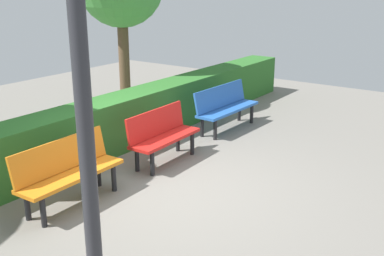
% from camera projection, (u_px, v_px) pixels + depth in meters
% --- Properties ---
extents(ground_plane, '(16.00, 16.00, 0.00)m').
position_uv_depth(ground_plane, '(164.00, 187.00, 6.65)').
color(ground_plane, gray).
extents(bench_blue, '(1.65, 0.52, 0.86)m').
position_uv_depth(bench_blue, '(225.00, 105.00, 9.13)').
color(bench_blue, blue).
rests_on(bench_blue, ground_plane).
extents(bench_red, '(1.39, 0.48, 0.86)m').
position_uv_depth(bench_red, '(162.00, 134.00, 7.46)').
color(bench_red, red).
rests_on(bench_red, ground_plane).
extents(bench_orange, '(1.52, 0.49, 0.86)m').
position_uv_depth(bench_orange, '(68.00, 169.00, 6.04)').
color(bench_orange, orange).
rests_on(bench_orange, ground_plane).
extents(hedge_row, '(11.05, 0.67, 0.91)m').
position_uv_depth(hedge_row, '(119.00, 122.00, 8.17)').
color(hedge_row, '#2D6B28').
rests_on(hedge_row, ground_plane).
extents(lamp_post, '(0.36, 0.36, 3.65)m').
position_uv_depth(lamp_post, '(78.00, 25.00, 2.96)').
color(lamp_post, '#2D2D33').
rests_on(lamp_post, ground_plane).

